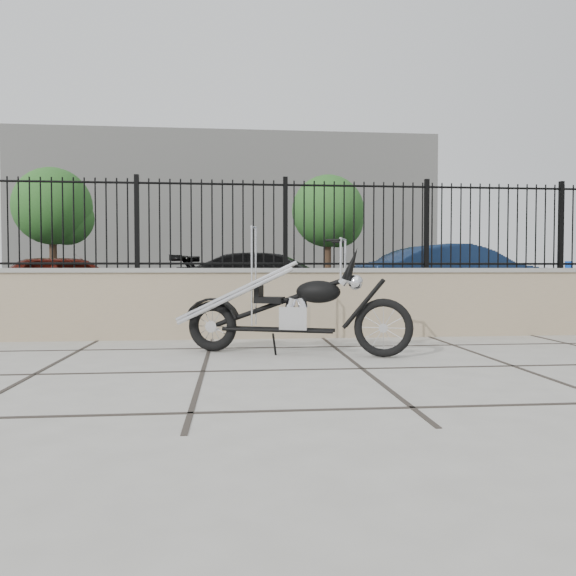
% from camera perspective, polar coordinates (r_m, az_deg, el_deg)
% --- Properties ---
extents(ground_plane, '(90.00, 90.00, 0.00)m').
position_cam_1_polar(ground_plane, '(5.29, -8.66, -8.40)').
color(ground_plane, '#99968E').
rests_on(ground_plane, ground).
extents(parking_lot, '(30.00, 30.00, 0.00)m').
position_cam_1_polar(parking_lot, '(17.73, -6.49, -1.10)').
color(parking_lot, black).
rests_on(parking_lot, ground).
extents(retaining_wall, '(14.00, 0.36, 0.96)m').
position_cam_1_polar(retaining_wall, '(7.72, -7.68, -1.54)').
color(retaining_wall, gray).
rests_on(retaining_wall, ground_plane).
extents(iron_fence, '(14.00, 0.08, 1.20)m').
position_cam_1_polar(iron_fence, '(7.73, -7.72, 6.48)').
color(iron_fence, black).
rests_on(iron_fence, retaining_wall).
extents(background_building, '(22.00, 6.00, 8.00)m').
position_cam_1_polar(background_building, '(31.85, -6.12, 7.48)').
color(background_building, beige).
rests_on(background_building, ground_plane).
extents(chopper_motorcycle, '(2.43, 1.20, 1.45)m').
position_cam_1_polar(chopper_motorcycle, '(6.20, 0.27, -0.10)').
color(chopper_motorcycle, black).
rests_on(chopper_motorcycle, ground_plane).
extents(car_red, '(4.00, 2.62, 1.27)m').
position_cam_1_polar(car_red, '(12.59, -21.08, 0.40)').
color(car_red, '#49110A').
rests_on(car_red, parking_lot).
extents(car_black, '(4.82, 2.69, 1.32)m').
position_cam_1_polar(car_black, '(13.00, -1.40, 0.70)').
color(car_black, black).
rests_on(car_black, parking_lot).
extents(car_blue, '(4.60, 1.97, 1.47)m').
position_cam_1_polar(car_blue, '(13.13, 17.00, 0.97)').
color(car_blue, '#0F1E39').
rests_on(car_blue, parking_lot).
extents(bollard_a, '(0.14, 0.14, 0.95)m').
position_cam_1_polar(bollard_a, '(10.56, -16.14, -0.68)').
color(bollard_a, '#0B5AAC').
rests_on(bollard_a, ground_plane).
extents(bollard_b, '(0.14, 0.14, 0.87)m').
position_cam_1_polar(bollard_b, '(9.81, 9.33, -1.05)').
color(bollard_b, '#0D23C6').
rests_on(bollard_b, ground_plane).
extents(bollard_c, '(0.17, 0.17, 1.08)m').
position_cam_1_polar(bollard_c, '(11.29, 26.59, -0.30)').
color(bollard_c, blue).
rests_on(bollard_c, ground_plane).
extents(tree_left, '(2.89, 2.89, 4.87)m').
position_cam_1_polar(tree_left, '(22.98, -22.82, 7.98)').
color(tree_left, '#382619').
rests_on(tree_left, ground_plane).
extents(tree_right, '(2.78, 2.78, 4.70)m').
position_cam_1_polar(tree_right, '(21.88, 4.07, 8.12)').
color(tree_right, '#382619').
rests_on(tree_right, ground_plane).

